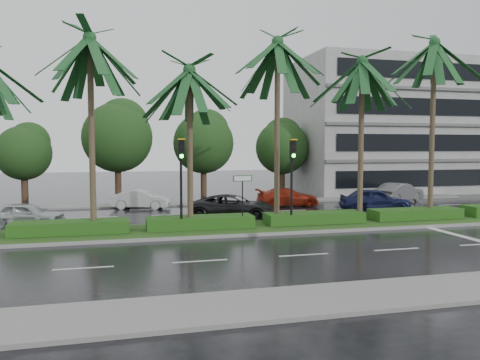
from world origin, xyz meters
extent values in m
plane|color=black|center=(0.00, 0.00, 0.00)|extent=(120.00, 120.00, 0.00)
cube|color=gray|center=(0.00, -10.20, 0.06)|extent=(40.00, 2.40, 0.12)
cube|color=gray|center=(0.00, 12.00, 0.06)|extent=(40.00, 2.00, 0.12)
cube|color=gray|center=(0.00, 1.00, 0.07)|extent=(36.00, 4.00, 0.14)
cube|color=#2B4F1A|center=(0.00, 1.00, 0.14)|extent=(35.60, 3.70, 0.02)
cube|color=#1B4714|center=(-9.00, 1.00, 0.45)|extent=(5.20, 1.40, 0.60)
cube|color=#1B4714|center=(-3.00, 1.00, 0.45)|extent=(5.20, 1.40, 0.60)
cube|color=#1B4714|center=(3.00, 1.00, 0.45)|extent=(5.20, 1.40, 0.60)
cube|color=#1B4714|center=(9.00, 1.00, 0.45)|extent=(5.20, 1.40, 0.60)
cube|color=silver|center=(-12.00, 7.00, 0.01)|extent=(2.00, 0.12, 0.01)
cube|color=silver|center=(-8.00, -5.00, 0.01)|extent=(2.00, 0.12, 0.01)
cube|color=silver|center=(-8.00, 7.00, 0.01)|extent=(2.00, 0.12, 0.01)
cube|color=silver|center=(-4.00, -5.00, 0.01)|extent=(2.00, 0.12, 0.01)
cube|color=silver|center=(-4.00, 7.00, 0.01)|extent=(2.00, 0.12, 0.01)
cube|color=silver|center=(0.00, -5.00, 0.01)|extent=(2.00, 0.12, 0.01)
cube|color=silver|center=(0.00, 7.00, 0.01)|extent=(2.00, 0.12, 0.01)
cube|color=silver|center=(4.00, -5.00, 0.01)|extent=(2.00, 0.12, 0.01)
cube|color=silver|center=(4.00, 7.00, 0.01)|extent=(2.00, 0.12, 0.01)
cube|color=silver|center=(8.00, -5.00, 0.01)|extent=(2.00, 0.12, 0.01)
cube|color=silver|center=(8.00, 7.00, 0.01)|extent=(2.00, 0.12, 0.01)
cube|color=silver|center=(12.00, 7.00, 0.01)|extent=(2.00, 0.12, 0.01)
cube|color=silver|center=(16.00, 7.00, 0.01)|extent=(2.00, 0.12, 0.01)
cube|color=silver|center=(8.50, -3.00, 0.01)|extent=(0.40, 6.00, 0.01)
cylinder|color=#443727|center=(-8.00, 1.10, 4.61)|extent=(0.28, 0.28, 8.93)
cylinder|color=#443727|center=(-8.00, 1.10, 0.37)|extent=(0.40, 0.40, 0.44)
cylinder|color=#443727|center=(-3.50, 0.90, 3.96)|extent=(0.28, 0.28, 7.63)
cylinder|color=#443727|center=(-3.50, 0.90, 0.37)|extent=(0.40, 0.40, 0.44)
cylinder|color=#443727|center=(1.00, 1.20, 4.77)|extent=(0.28, 0.28, 9.25)
cylinder|color=#443727|center=(1.00, 1.20, 0.37)|extent=(0.40, 0.40, 0.44)
cylinder|color=#443727|center=(5.50, 0.80, 4.36)|extent=(0.28, 0.28, 8.41)
cylinder|color=#443727|center=(5.50, 0.80, 0.37)|extent=(0.40, 0.40, 0.44)
cylinder|color=#443727|center=(10.00, 1.10, 4.99)|extent=(0.28, 0.28, 9.68)
cylinder|color=#443727|center=(10.00, 1.10, 0.37)|extent=(0.40, 0.40, 0.44)
cylinder|color=black|center=(-4.00, 0.40, 1.85)|extent=(0.12, 0.12, 3.40)
cube|color=black|center=(-4.00, 0.22, 4.00)|extent=(0.30, 0.18, 0.90)
cube|color=gold|center=(-4.00, 0.10, 4.48)|extent=(0.34, 0.12, 0.06)
cylinder|color=black|center=(-4.00, 0.12, 4.30)|extent=(0.18, 0.04, 0.18)
cylinder|color=black|center=(-4.00, 0.12, 4.00)|extent=(0.18, 0.04, 0.18)
cylinder|color=#0CE519|center=(-4.00, 0.12, 3.70)|extent=(0.18, 0.04, 0.18)
cylinder|color=black|center=(1.50, 0.40, 1.85)|extent=(0.12, 0.12, 3.40)
cube|color=black|center=(1.50, 0.22, 4.00)|extent=(0.30, 0.18, 0.90)
cube|color=gold|center=(1.50, 0.10, 4.48)|extent=(0.34, 0.12, 0.06)
cylinder|color=black|center=(1.50, 0.12, 4.30)|extent=(0.18, 0.04, 0.18)
cylinder|color=black|center=(1.50, 0.12, 4.00)|extent=(0.18, 0.04, 0.18)
cylinder|color=#0CE519|center=(1.50, 0.12, 3.70)|extent=(0.18, 0.04, 0.18)
cylinder|color=black|center=(-1.00, 0.50, 1.45)|extent=(0.06, 0.06, 2.60)
cube|color=#0C5926|center=(-1.00, 0.47, 2.60)|extent=(0.95, 0.04, 0.30)
cube|color=white|center=(-1.00, 0.45, 2.60)|extent=(0.85, 0.01, 0.22)
cylinder|color=#3B251B|center=(-14.00, 17.50, 1.02)|extent=(0.52, 0.52, 2.04)
sphere|color=#1B3815|center=(-14.00, 17.50, 3.67)|extent=(4.20, 4.20, 4.20)
sphere|color=#1B3815|center=(-14.00, 17.80, 4.49)|extent=(3.15, 3.15, 3.15)
cylinder|color=#3B251B|center=(-7.00, 17.50, 1.36)|extent=(0.52, 0.52, 2.72)
sphere|color=#1B3815|center=(-7.00, 17.50, 4.89)|extent=(5.59, 5.59, 5.59)
sphere|color=#1B3815|center=(-7.00, 17.80, 5.98)|extent=(4.20, 4.20, 4.20)
cylinder|color=#3B251B|center=(0.00, 17.50, 1.24)|extent=(0.52, 0.52, 2.47)
sphere|color=#1B3815|center=(0.00, 17.50, 4.45)|extent=(5.09, 5.09, 5.09)
sphere|color=#1B3815|center=(0.00, 17.80, 5.44)|extent=(3.81, 3.81, 3.81)
cylinder|color=#3B251B|center=(7.00, 17.50, 1.13)|extent=(0.52, 0.52, 2.27)
sphere|color=#1B3815|center=(7.00, 17.50, 4.08)|extent=(4.66, 4.66, 4.66)
sphere|color=#1B3815|center=(7.00, 17.80, 4.99)|extent=(3.50, 3.50, 3.50)
cylinder|color=#3B251B|center=(14.00, 17.50, 1.18)|extent=(0.52, 0.52, 2.37)
sphere|color=#1B3815|center=(14.00, 17.50, 4.26)|extent=(4.87, 4.87, 4.87)
sphere|color=#1B3815|center=(14.00, 17.80, 5.21)|extent=(3.65, 3.65, 3.65)
cube|color=gray|center=(17.00, 18.00, 6.00)|extent=(16.00, 10.00, 12.00)
imported|color=silver|center=(-11.50, 4.35, 0.64)|extent=(2.35, 4.02, 1.28)
imported|color=silver|center=(-5.50, 10.32, 0.63)|extent=(2.28, 4.06, 1.27)
imported|color=black|center=(-0.50, 4.44, 0.70)|extent=(4.07, 5.54, 1.40)
imported|color=maroon|center=(4.50, 9.13, 0.63)|extent=(1.86, 4.39, 1.26)
imported|color=#181E48|center=(9.00, 5.28, 0.75)|extent=(2.85, 4.70, 1.50)
imported|color=#55575A|center=(13.50, 9.47, 0.72)|extent=(3.24, 4.64, 1.45)
camera|label=1|loc=(-6.67, -21.46, 4.10)|focal=35.00mm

